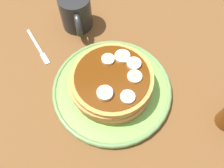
{
  "coord_description": "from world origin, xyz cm",
  "views": [
    {
      "loc": [
        24.34,
        -5.17,
        49.4
      ],
      "look_at": [
        0.0,
        0.0,
        3.37
      ],
      "focal_mm": 37.52,
      "sensor_mm": 36.0,
      "label": 1
    }
  ],
  "objects_px": {
    "banana_slice_4": "(134,64)",
    "pancake_stack": "(112,83)",
    "coffee_mug": "(76,13)",
    "banana_slice_1": "(135,77)",
    "banana_slice_0": "(105,93)",
    "fork": "(39,48)",
    "plate": "(112,89)",
    "banana_slice_3": "(128,97)",
    "banana_slice_2": "(109,59)",
    "banana_slice_5": "(122,57)"
  },
  "relations": [
    {
      "from": "banana_slice_4",
      "to": "pancake_stack",
      "type": "bearing_deg",
      "value": -68.52
    },
    {
      "from": "coffee_mug",
      "to": "banana_slice_1",
      "type": "bearing_deg",
      "value": 22.42
    },
    {
      "from": "banana_slice_0",
      "to": "fork",
      "type": "relative_size",
      "value": 0.26
    },
    {
      "from": "plate",
      "to": "banana_slice_4",
      "type": "bearing_deg",
      "value": 110.05
    },
    {
      "from": "banana_slice_3",
      "to": "banana_slice_2",
      "type": "bearing_deg",
      "value": -168.8
    },
    {
      "from": "fork",
      "to": "banana_slice_4",
      "type": "bearing_deg",
      "value": 56.5
    },
    {
      "from": "plate",
      "to": "fork",
      "type": "height_order",
      "value": "plate"
    },
    {
      "from": "coffee_mug",
      "to": "banana_slice_3",
      "type": "bearing_deg",
      "value": 14.31
    },
    {
      "from": "plate",
      "to": "fork",
      "type": "relative_size",
      "value": 2.21
    },
    {
      "from": "plate",
      "to": "pancake_stack",
      "type": "height_order",
      "value": "pancake_stack"
    },
    {
      "from": "plate",
      "to": "coffee_mug",
      "type": "relative_size",
      "value": 2.36
    },
    {
      "from": "banana_slice_3",
      "to": "plate",
      "type": "bearing_deg",
      "value": -159.49
    },
    {
      "from": "banana_slice_3",
      "to": "fork",
      "type": "height_order",
      "value": "banana_slice_3"
    },
    {
      "from": "pancake_stack",
      "to": "fork",
      "type": "bearing_deg",
      "value": -135.47
    },
    {
      "from": "banana_slice_3",
      "to": "banana_slice_0",
      "type": "bearing_deg",
      "value": -111.23
    },
    {
      "from": "banana_slice_2",
      "to": "banana_slice_4",
      "type": "bearing_deg",
      "value": 65.96
    },
    {
      "from": "plate",
      "to": "banana_slice_1",
      "type": "distance_m",
      "value": 0.08
    },
    {
      "from": "banana_slice_4",
      "to": "banana_slice_3",
      "type": "bearing_deg",
      "value": -23.31
    },
    {
      "from": "pancake_stack",
      "to": "plate",
      "type": "bearing_deg",
      "value": 143.53
    },
    {
      "from": "banana_slice_4",
      "to": "coffee_mug",
      "type": "relative_size",
      "value": 0.27
    },
    {
      "from": "banana_slice_0",
      "to": "coffee_mug",
      "type": "bearing_deg",
      "value": -174.06
    },
    {
      "from": "pancake_stack",
      "to": "banana_slice_5",
      "type": "distance_m",
      "value": 0.06
    },
    {
      "from": "banana_slice_0",
      "to": "fork",
      "type": "distance_m",
      "value": 0.25
    },
    {
      "from": "pancake_stack",
      "to": "banana_slice_3",
      "type": "bearing_deg",
      "value": 22.71
    },
    {
      "from": "plate",
      "to": "banana_slice_0",
      "type": "relative_size",
      "value": 8.34
    },
    {
      "from": "banana_slice_4",
      "to": "plate",
      "type": "bearing_deg",
      "value": -69.95
    },
    {
      "from": "banana_slice_2",
      "to": "coffee_mug",
      "type": "relative_size",
      "value": 0.24
    },
    {
      "from": "banana_slice_2",
      "to": "fork",
      "type": "height_order",
      "value": "banana_slice_2"
    },
    {
      "from": "banana_slice_1",
      "to": "banana_slice_2",
      "type": "distance_m",
      "value": 0.07
    },
    {
      "from": "banana_slice_5",
      "to": "coffee_mug",
      "type": "bearing_deg",
      "value": -155.34
    },
    {
      "from": "banana_slice_5",
      "to": "coffee_mug",
      "type": "xyz_separation_m",
      "value": [
        -0.18,
        -0.08,
        -0.02
      ]
    },
    {
      "from": "banana_slice_0",
      "to": "banana_slice_5",
      "type": "distance_m",
      "value": 0.1
    },
    {
      "from": "coffee_mug",
      "to": "fork",
      "type": "bearing_deg",
      "value": -62.35
    },
    {
      "from": "banana_slice_0",
      "to": "banana_slice_3",
      "type": "xyz_separation_m",
      "value": [
        0.02,
        0.04,
        -0.0
      ]
    },
    {
      "from": "banana_slice_1",
      "to": "fork",
      "type": "xyz_separation_m",
      "value": [
        -0.17,
        -0.21,
        -0.07
      ]
    },
    {
      "from": "banana_slice_1",
      "to": "fork",
      "type": "height_order",
      "value": "banana_slice_1"
    },
    {
      "from": "banana_slice_1",
      "to": "fork",
      "type": "relative_size",
      "value": 0.25
    },
    {
      "from": "banana_slice_4",
      "to": "fork",
      "type": "bearing_deg",
      "value": -123.5
    },
    {
      "from": "banana_slice_1",
      "to": "banana_slice_5",
      "type": "xyz_separation_m",
      "value": [
        -0.05,
        -0.01,
        0.0
      ]
    },
    {
      "from": "pancake_stack",
      "to": "banana_slice_4",
      "type": "xyz_separation_m",
      "value": [
        -0.02,
        0.05,
        0.03
      ]
    },
    {
      "from": "pancake_stack",
      "to": "banana_slice_1",
      "type": "height_order",
      "value": "banana_slice_1"
    },
    {
      "from": "fork",
      "to": "banana_slice_0",
      "type": "bearing_deg",
      "value": 34.98
    },
    {
      "from": "fork",
      "to": "pancake_stack",
      "type": "bearing_deg",
      "value": 44.53
    },
    {
      "from": "banana_slice_3",
      "to": "banana_slice_5",
      "type": "bearing_deg",
      "value": 173.13
    },
    {
      "from": "banana_slice_4",
      "to": "banana_slice_1",
      "type": "bearing_deg",
      "value": -11.32
    },
    {
      "from": "plate",
      "to": "banana_slice_3",
      "type": "bearing_deg",
      "value": 20.51
    },
    {
      "from": "banana_slice_4",
      "to": "banana_slice_0",
      "type": "bearing_deg",
      "value": -52.71
    },
    {
      "from": "coffee_mug",
      "to": "fork",
      "type": "height_order",
      "value": "coffee_mug"
    },
    {
      "from": "banana_slice_1",
      "to": "coffee_mug",
      "type": "bearing_deg",
      "value": -157.58
    },
    {
      "from": "banana_slice_0",
      "to": "coffee_mug",
      "type": "distance_m",
      "value": 0.26
    }
  ]
}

